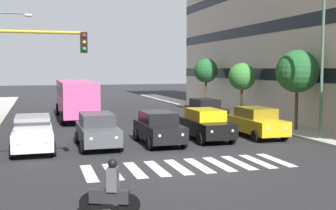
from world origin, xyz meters
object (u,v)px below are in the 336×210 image
(car_0, at_px, (257,122))
(motorcycle_with_rider, at_px, (111,192))
(car_4, at_px, (33,133))
(bus_behind_traffic, at_px, (76,95))
(street_tree_1, at_px, (297,71))
(street_lamp_left, at_px, (317,54))
(car_2, at_px, (159,127))
(car_1, at_px, (206,124))
(car_3, at_px, (97,130))
(traffic_light_gantry, at_px, (7,77))
(street_tree_3, at_px, (206,71))
(street_tree_2, at_px, (242,77))
(car_row2_0, at_px, (205,110))

(car_0, relative_size, motorcycle_with_rider, 2.77)
(car_4, bearing_deg, bus_behind_traffic, -103.33)
(bus_behind_traffic, bearing_deg, street_tree_1, 138.52)
(motorcycle_with_rider, xyz_separation_m, street_lamp_left, (-12.68, -8.54, 4.16))
(car_2, bearing_deg, car_1, -169.91)
(car_0, distance_m, car_4, 12.45)
(car_1, relative_size, car_4, 1.00)
(bus_behind_traffic, relative_size, street_tree_1, 2.09)
(car_1, xyz_separation_m, car_3, (6.11, 0.46, 0.00))
(street_lamp_left, bearing_deg, traffic_light_gantry, 13.58)
(street_lamp_left, bearing_deg, car_3, -8.37)
(car_3, relative_size, street_tree_3, 0.93)
(car_1, height_order, car_2, same)
(car_4, xyz_separation_m, bus_behind_traffic, (-3.12, -13.17, 0.97))
(car_2, bearing_deg, street_tree_3, -119.62)
(car_0, distance_m, traffic_light_gantry, 14.73)
(street_tree_2, distance_m, street_tree_3, 7.20)
(car_1, xyz_separation_m, car_4, (9.23, 0.70, 0.00))
(street_tree_1, bearing_deg, street_tree_3, -88.79)
(car_1, bearing_deg, street_tree_3, -111.93)
(street_tree_1, bearing_deg, traffic_light_gantry, 23.27)
(car_2, height_order, street_tree_1, street_tree_1)
(car_1, relative_size, bus_behind_traffic, 0.42)
(car_row2_0, bearing_deg, bus_behind_traffic, -28.88)
(car_0, relative_size, car_1, 1.00)
(street_lamp_left, bearing_deg, car_4, -5.68)
(car_2, relative_size, street_tree_1, 0.89)
(car_4, height_order, traffic_light_gantry, traffic_light_gantry)
(car_1, bearing_deg, car_4, 4.34)
(bus_behind_traffic, distance_m, motorcycle_with_rider, 23.24)
(car_row2_0, xyz_separation_m, motorcycle_with_rider, (10.08, 18.18, -0.24))
(car_0, bearing_deg, street_tree_1, -161.20)
(car_4, relative_size, motorcycle_with_rider, 2.77)
(car_3, height_order, traffic_light_gantry, traffic_light_gantry)
(traffic_light_gantry, relative_size, street_lamp_left, 0.71)
(traffic_light_gantry, height_order, street_lamp_left, street_lamp_left)
(street_tree_3, bearing_deg, bus_behind_traffic, 14.50)
(car_4, relative_size, street_tree_3, 0.93)
(car_2, xyz_separation_m, car_4, (6.34, 0.19, 0.00))
(car_0, height_order, traffic_light_gantry, traffic_light_gantry)
(street_tree_3, bearing_deg, car_0, 78.73)
(bus_behind_traffic, bearing_deg, car_1, 116.13)
(bus_behind_traffic, height_order, street_tree_1, street_tree_1)
(car_row2_0, bearing_deg, traffic_light_gantry, 45.97)
(bus_behind_traffic, distance_m, street_tree_1, 17.10)
(car_1, distance_m, street_tree_3, 17.15)
(motorcycle_with_rider, xyz_separation_m, street_tree_1, (-13.73, -11.93, 3.16))
(car_2, height_order, bus_behind_traffic, bus_behind_traffic)
(car_2, bearing_deg, bus_behind_traffic, -76.06)
(bus_behind_traffic, xyz_separation_m, street_tree_2, (-12.58, 3.97, 1.48))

